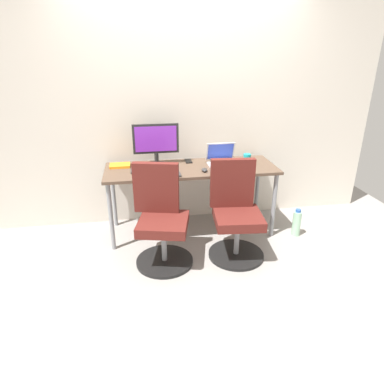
{
  "coord_description": "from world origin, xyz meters",
  "views": [
    {
      "loc": [
        -0.53,
        -3.3,
        1.85
      ],
      "look_at": [
        0.0,
        -0.05,
        0.48
      ],
      "focal_mm": 31.43,
      "sensor_mm": 36.0,
      "label": 1
    }
  ],
  "objects_px": {
    "open_laptop": "(222,159)",
    "coffee_mug": "(247,158)",
    "water_bottle_on_floor": "(297,223)",
    "desktop_monitor": "(156,141)",
    "office_chair_right": "(236,214)",
    "office_chair_left": "(161,220)"
  },
  "relations": [
    {
      "from": "water_bottle_on_floor",
      "to": "coffee_mug",
      "type": "distance_m",
      "value": 0.89
    },
    {
      "from": "office_chair_left",
      "to": "desktop_monitor",
      "type": "relative_size",
      "value": 1.96
    },
    {
      "from": "office_chair_right",
      "to": "coffee_mug",
      "type": "xyz_separation_m",
      "value": [
        0.28,
        0.6,
        0.37
      ]
    },
    {
      "from": "office_chair_left",
      "to": "office_chair_right",
      "type": "xyz_separation_m",
      "value": [
        0.71,
        0.0,
        0.0
      ]
    },
    {
      "from": "office_chair_right",
      "to": "coffee_mug",
      "type": "height_order",
      "value": "office_chair_right"
    },
    {
      "from": "desktop_monitor",
      "to": "water_bottle_on_floor",
      "type": "bearing_deg",
      "value": -17.53
    },
    {
      "from": "open_laptop",
      "to": "coffee_mug",
      "type": "distance_m",
      "value": 0.29
    },
    {
      "from": "open_laptop",
      "to": "office_chair_left",
      "type": "bearing_deg",
      "value": -141.01
    },
    {
      "from": "water_bottle_on_floor",
      "to": "desktop_monitor",
      "type": "height_order",
      "value": "desktop_monitor"
    },
    {
      "from": "office_chair_left",
      "to": "coffee_mug",
      "type": "xyz_separation_m",
      "value": [
        0.99,
        0.6,
        0.37
      ]
    },
    {
      "from": "office_chair_left",
      "to": "coffee_mug",
      "type": "height_order",
      "value": "office_chair_left"
    },
    {
      "from": "water_bottle_on_floor",
      "to": "open_laptop",
      "type": "distance_m",
      "value": 1.07
    },
    {
      "from": "office_chair_right",
      "to": "water_bottle_on_floor",
      "type": "height_order",
      "value": "office_chair_right"
    },
    {
      "from": "office_chair_left",
      "to": "office_chair_right",
      "type": "distance_m",
      "value": 0.71
    },
    {
      "from": "desktop_monitor",
      "to": "coffee_mug",
      "type": "relative_size",
      "value": 5.22
    },
    {
      "from": "coffee_mug",
      "to": "desktop_monitor",
      "type": "bearing_deg",
      "value": 174.51
    },
    {
      "from": "office_chair_right",
      "to": "desktop_monitor",
      "type": "bearing_deg",
      "value": 135.14
    },
    {
      "from": "office_chair_left",
      "to": "open_laptop",
      "type": "xyz_separation_m",
      "value": [
        0.71,
        0.57,
        0.38
      ]
    },
    {
      "from": "office_chair_left",
      "to": "water_bottle_on_floor",
      "type": "xyz_separation_m",
      "value": [
        1.48,
        0.23,
        -0.28
      ]
    },
    {
      "from": "office_chair_left",
      "to": "desktop_monitor",
      "type": "height_order",
      "value": "desktop_monitor"
    },
    {
      "from": "office_chair_right",
      "to": "water_bottle_on_floor",
      "type": "bearing_deg",
      "value": 16.7
    },
    {
      "from": "office_chair_right",
      "to": "water_bottle_on_floor",
      "type": "relative_size",
      "value": 3.03
    }
  ]
}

